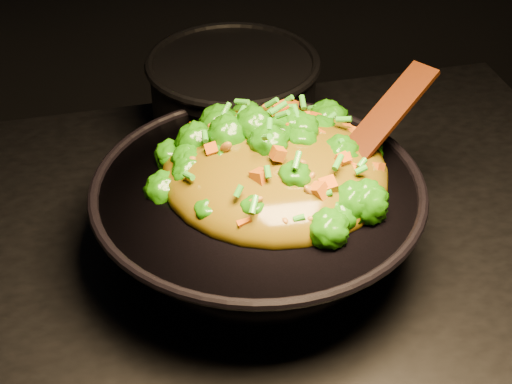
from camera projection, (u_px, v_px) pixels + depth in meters
name	position (u px, v px, depth m)	size (l,w,h in m)	color
wok	(258.00, 222.00, 0.98)	(0.39, 0.39, 0.11)	black
stir_fry	(275.00, 143.00, 0.93)	(0.28, 0.28, 0.10)	#1F6D07
spatula	(368.00, 137.00, 0.95)	(0.26, 0.04, 0.01)	#3C1B07
back_pot	(234.00, 100.00, 1.18)	(0.24, 0.24, 0.14)	black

